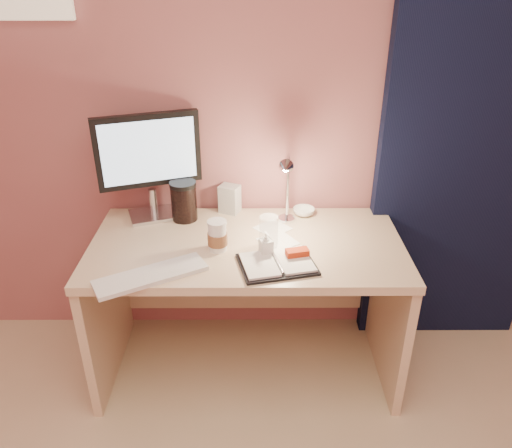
{
  "coord_description": "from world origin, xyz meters",
  "views": [
    {
      "loc": [
        0.03,
        -0.56,
        1.84
      ],
      "look_at": [
        0.04,
        1.33,
        0.85
      ],
      "focal_mm": 35.0,
      "sensor_mm": 36.0,
      "label": 1
    }
  ],
  "objects_px": {
    "monitor": "(148,157)",
    "planner": "(279,263)",
    "clear_cup": "(269,232)",
    "lotion_bottle": "(266,244)",
    "bowl": "(304,212)",
    "coffee_cup": "(217,236)",
    "product_box": "(230,199)",
    "keyboard": "(151,275)",
    "dark_jar": "(184,203)",
    "desk": "(247,275)",
    "desk_lamp": "(292,185)"
  },
  "relations": [
    {
      "from": "coffee_cup",
      "to": "product_box",
      "type": "xyz_separation_m",
      "value": [
        0.04,
        0.37,
        0.01
      ]
    },
    {
      "from": "lotion_bottle",
      "to": "dark_jar",
      "type": "distance_m",
      "value": 0.52
    },
    {
      "from": "bowl",
      "to": "dark_jar",
      "type": "distance_m",
      "value": 0.59
    },
    {
      "from": "monitor",
      "to": "planner",
      "type": "xyz_separation_m",
      "value": [
        0.59,
        -0.45,
        -0.3
      ]
    },
    {
      "from": "bowl",
      "to": "desk_lamp",
      "type": "xyz_separation_m",
      "value": [
        -0.07,
        -0.15,
        0.21
      ]
    },
    {
      "from": "clear_cup",
      "to": "dark_jar",
      "type": "relative_size",
      "value": 0.82
    },
    {
      "from": "dark_jar",
      "to": "product_box",
      "type": "relative_size",
      "value": 1.24
    },
    {
      "from": "monitor",
      "to": "planner",
      "type": "bearing_deg",
      "value": -56.66
    },
    {
      "from": "coffee_cup",
      "to": "lotion_bottle",
      "type": "height_order",
      "value": "coffee_cup"
    },
    {
      "from": "keyboard",
      "to": "coffee_cup",
      "type": "xyz_separation_m",
      "value": [
        0.25,
        0.22,
        0.06
      ]
    },
    {
      "from": "desk",
      "to": "product_box",
      "type": "distance_m",
      "value": 0.39
    },
    {
      "from": "planner",
      "to": "dark_jar",
      "type": "distance_m",
      "value": 0.61
    },
    {
      "from": "planner",
      "to": "desk_lamp",
      "type": "bearing_deg",
      "value": 64.48
    },
    {
      "from": "bowl",
      "to": "product_box",
      "type": "height_order",
      "value": "product_box"
    },
    {
      "from": "keyboard",
      "to": "clear_cup",
      "type": "xyz_separation_m",
      "value": [
        0.48,
        0.25,
        0.06
      ]
    },
    {
      "from": "keyboard",
      "to": "dark_jar",
      "type": "height_order",
      "value": "dark_jar"
    },
    {
      "from": "desk",
      "to": "clear_cup",
      "type": "bearing_deg",
      "value": -47.17
    },
    {
      "from": "bowl",
      "to": "lotion_bottle",
      "type": "relative_size",
      "value": 0.95
    },
    {
      "from": "desk_lamp",
      "to": "planner",
      "type": "bearing_deg",
      "value": -93.97
    },
    {
      "from": "planner",
      "to": "coffee_cup",
      "type": "xyz_separation_m",
      "value": [
        -0.26,
        0.13,
        0.05
      ]
    },
    {
      "from": "desk",
      "to": "lotion_bottle",
      "type": "xyz_separation_m",
      "value": [
        0.08,
        -0.19,
        0.28
      ]
    },
    {
      "from": "desk",
      "to": "monitor",
      "type": "bearing_deg",
      "value": 157.71
    },
    {
      "from": "bowl",
      "to": "dark_jar",
      "type": "bearing_deg",
      "value": -175.62
    },
    {
      "from": "desk",
      "to": "product_box",
      "type": "relative_size",
      "value": 9.93
    },
    {
      "from": "dark_jar",
      "to": "lotion_bottle",
      "type": "bearing_deg",
      "value": -41.67
    },
    {
      "from": "product_box",
      "to": "clear_cup",
      "type": "bearing_deg",
      "value": -38.61
    },
    {
      "from": "bowl",
      "to": "desk_lamp",
      "type": "relative_size",
      "value": 0.3
    },
    {
      "from": "coffee_cup",
      "to": "bowl",
      "type": "distance_m",
      "value": 0.53
    },
    {
      "from": "clear_cup",
      "to": "desk_lamp",
      "type": "relative_size",
      "value": 0.4
    },
    {
      "from": "desk",
      "to": "bowl",
      "type": "bearing_deg",
      "value": 36.02
    },
    {
      "from": "monitor",
      "to": "keyboard",
      "type": "distance_m",
      "value": 0.62
    },
    {
      "from": "clear_cup",
      "to": "planner",
      "type": "bearing_deg",
      "value": -76.37
    },
    {
      "from": "monitor",
      "to": "bowl",
      "type": "bearing_deg",
      "value": -18.33
    },
    {
      "from": "bowl",
      "to": "desk_lamp",
      "type": "distance_m",
      "value": 0.27
    },
    {
      "from": "bowl",
      "to": "lotion_bottle",
      "type": "distance_m",
      "value": 0.44
    },
    {
      "from": "dark_jar",
      "to": "desk",
      "type": "bearing_deg",
      "value": -27.55
    },
    {
      "from": "lotion_bottle",
      "to": "desk_lamp",
      "type": "height_order",
      "value": "desk_lamp"
    },
    {
      "from": "desk",
      "to": "planner",
      "type": "xyz_separation_m",
      "value": [
        0.14,
        -0.26,
        0.24
      ]
    },
    {
      "from": "planner",
      "to": "desk_lamp",
      "type": "xyz_separation_m",
      "value": [
        0.07,
        0.32,
        0.21
      ]
    },
    {
      "from": "monitor",
      "to": "coffee_cup",
      "type": "distance_m",
      "value": 0.52
    },
    {
      "from": "keyboard",
      "to": "bowl",
      "type": "bearing_deg",
      "value": 10.9
    },
    {
      "from": "clear_cup",
      "to": "lotion_bottle",
      "type": "height_order",
      "value": "clear_cup"
    },
    {
      "from": "planner",
      "to": "monitor",
      "type": "bearing_deg",
      "value": 129.75
    },
    {
      "from": "bowl",
      "to": "keyboard",
      "type": "bearing_deg",
      "value": -139.91
    },
    {
      "from": "monitor",
      "to": "desk_lamp",
      "type": "xyz_separation_m",
      "value": [
        0.66,
        -0.13,
        -0.08
      ]
    },
    {
      "from": "lotion_bottle",
      "to": "dark_jar",
      "type": "bearing_deg",
      "value": 138.33
    },
    {
      "from": "keyboard",
      "to": "planner",
      "type": "relative_size",
      "value": 1.28
    },
    {
      "from": "planner",
      "to": "coffee_cup",
      "type": "distance_m",
      "value": 0.29
    },
    {
      "from": "bowl",
      "to": "coffee_cup",
      "type": "bearing_deg",
      "value": -140.17
    },
    {
      "from": "product_box",
      "to": "desk_lamp",
      "type": "bearing_deg",
      "value": -8.99
    }
  ]
}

